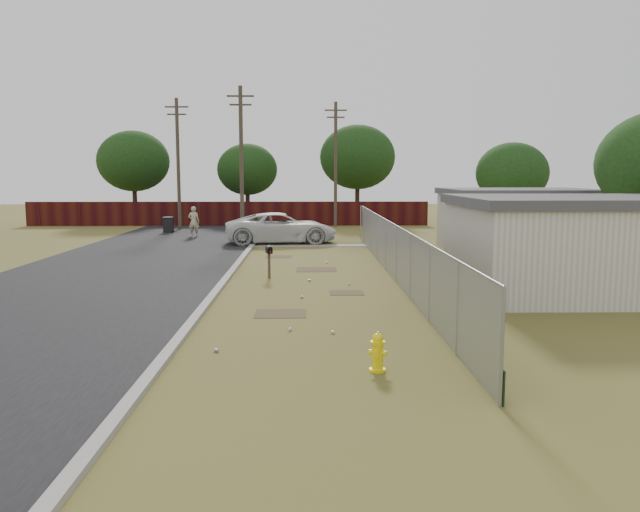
{
  "coord_description": "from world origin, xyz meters",
  "views": [
    {
      "loc": [
        -0.05,
        -21.76,
        3.78
      ],
      "look_at": [
        0.36,
        -1.19,
        1.1
      ],
      "focal_mm": 35.0,
      "sensor_mm": 36.0,
      "label": 1
    }
  ],
  "objects_px": {
    "fire_hydrant": "(378,353)",
    "pedestrian": "(194,222)",
    "pickup_truck": "(281,228)",
    "mailbox": "(269,253)",
    "trash_bin": "(169,225)"
  },
  "relations": [
    {
      "from": "pedestrian",
      "to": "trash_bin",
      "type": "xyz_separation_m",
      "value": [
        -2.18,
        2.82,
        -0.41
      ]
    },
    {
      "from": "pickup_truck",
      "to": "mailbox",
      "type": "bearing_deg",
      "value": 173.48
    },
    {
      "from": "fire_hydrant",
      "to": "trash_bin",
      "type": "xyz_separation_m",
      "value": [
        -10.51,
        29.48,
        0.16
      ]
    },
    {
      "from": "pickup_truck",
      "to": "pedestrian",
      "type": "bearing_deg",
      "value": 48.87
    },
    {
      "from": "fire_hydrant",
      "to": "pedestrian",
      "type": "relative_size",
      "value": 0.42
    },
    {
      "from": "mailbox",
      "to": "pedestrian",
      "type": "bearing_deg",
      "value": 109.63
    },
    {
      "from": "pickup_truck",
      "to": "trash_bin",
      "type": "height_order",
      "value": "pickup_truck"
    },
    {
      "from": "mailbox",
      "to": "fire_hydrant",
      "type": "bearing_deg",
      "value": -75.96
    },
    {
      "from": "fire_hydrant",
      "to": "mailbox",
      "type": "height_order",
      "value": "mailbox"
    },
    {
      "from": "pickup_truck",
      "to": "pedestrian",
      "type": "height_order",
      "value": "pedestrian"
    },
    {
      "from": "mailbox",
      "to": "pickup_truck",
      "type": "xyz_separation_m",
      "value": [
        -0.05,
        11.83,
        -0.09
      ]
    },
    {
      "from": "fire_hydrant",
      "to": "pickup_truck",
      "type": "distance_m",
      "value": 23.06
    },
    {
      "from": "fire_hydrant",
      "to": "pickup_truck",
      "type": "relative_size",
      "value": 0.13
    },
    {
      "from": "fire_hydrant",
      "to": "mailbox",
      "type": "bearing_deg",
      "value": 104.04
    },
    {
      "from": "mailbox",
      "to": "pickup_truck",
      "type": "relative_size",
      "value": 0.19
    }
  ]
}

